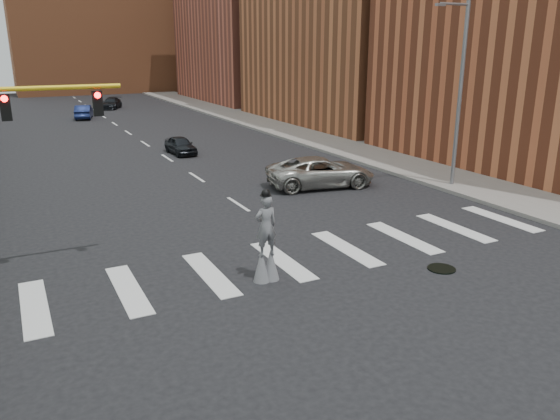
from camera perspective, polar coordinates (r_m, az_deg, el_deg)
name	(u,v)px	position (r m, az deg, el deg)	size (l,w,h in m)	color
ground_plane	(330,264)	(18.30, 5.27, -5.64)	(160.00, 160.00, 0.00)	black
sidewalk_right	(300,133)	(45.35, 2.07, 8.06)	(5.00, 90.00, 0.18)	slate
manhole	(441,269)	(18.57, 16.52, -5.90)	(0.90, 0.90, 0.04)	black
building_far	(258,21)	(75.09, -2.34, 19.10)	(16.00, 22.00, 20.00)	#AE5540
building_backdrop	(101,32)	(93.54, -18.25, 17.24)	(26.00, 14.00, 18.00)	#AA5C35
streetlight	(459,90)	(28.54, 18.19, 11.83)	(2.05, 0.20, 9.00)	slate
stilt_performer	(266,244)	(16.59, -1.47, -3.57)	(0.84, 0.52, 2.91)	#352315
suv_crossing	(321,172)	(28.07, 4.29, 4.00)	(2.55, 5.52, 1.53)	#B1AFA7
car_near	(181,145)	(37.29, -10.35, 6.67)	(1.38, 3.42, 1.16)	black
car_mid	(84,112)	(58.29, -19.82, 9.63)	(1.44, 4.13, 1.36)	navy
car_far	(111,103)	(66.77, -17.21, 10.60)	(1.71, 4.21, 1.22)	black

